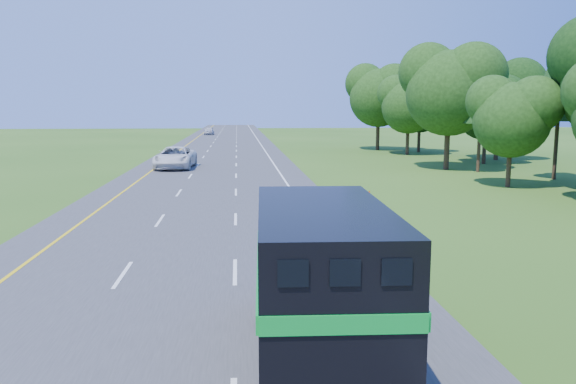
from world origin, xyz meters
The scene contains 6 objects.
road centered at (0.00, 50.00, 0.02)m, with size 15.00×260.00×0.04m, color #38383A.
lane_markings centered at (0.00, 50.00, 0.04)m, with size 11.15×260.00×0.01m.
horse_truck centered at (3.61, 3.95, 1.92)m, with size 2.80×8.05×3.52m.
white_suv centered at (-3.67, 44.37, 1.01)m, with size 3.23×7.00×1.95m, color silver.
far_car centered at (-3.81, 110.07, 0.82)m, with size 1.84×4.58×1.56m, color silver.
delineator centered at (9.06, 22.38, 0.53)m, with size 0.08×0.05×0.99m.
Camera 1 is at (1.96, -7.17, 5.42)m, focal length 35.00 mm.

